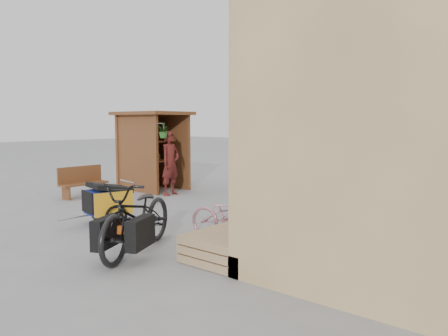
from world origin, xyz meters
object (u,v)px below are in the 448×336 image
Objects in this scene: bike_7 at (350,183)px; pallet_stack at (228,246)px; bike_2 at (290,201)px; child_trailer at (108,200)px; bike_1 at (265,202)px; cargo_bike at (138,216)px; bike_4 at (326,191)px; bench at (82,181)px; shopping_carts at (398,172)px; bike_5 at (320,189)px; bike_6 at (333,185)px; bike_3 at (305,196)px; bike_0 at (231,216)px; person_kiosk at (170,163)px; kiosk at (150,139)px.

pallet_stack is at bearing 174.72° from bike_7.
child_trailer is at bearing 139.19° from bike_2.
pallet_stack is 2.10m from bike_1.
bike_4 is at bearing 57.28° from cargo_bike.
shopping_carts is at bearing 42.03° from bench.
pallet_stack is at bearing 1.79° from cargo_bike.
bench is at bearing 165.55° from pallet_stack.
bike_2 is at bearing -162.89° from bike_5.
bike_7 is (0.25, 0.48, 0.04)m from bike_6.
bike_3 reaches higher than bench.
bike_0 is at bearing 167.46° from bike_7.
child_trailer is 0.97× the size of bike_0.
bike_2 is at bearing 103.26° from pallet_stack.
bike_6 reaches higher than child_trailer.
bike_4 is at bearing -0.39° from bike_2.
bike_3 is at bearing -18.25° from bike_0.
bike_5 is (-0.12, 1.58, 0.05)m from bike_2.
pallet_stack is 0.78× the size of child_trailer.
bike_6 is (2.50, 5.16, -0.04)m from child_trailer.
bike_4 is (4.44, 0.85, -0.46)m from person_kiosk.
shopping_carts is (6.28, 3.78, -0.89)m from kiosk.
child_trailer is 3.83m from bike_2.
bike_7 is (0.09, 4.91, 0.08)m from bike_0.
bike_1 is 2.42m from bike_4.
pallet_stack is 0.76× the size of bike_3.
kiosk is 5.61m from bike_5.
child_trailer is at bearing 175.95° from pallet_stack.
bike_3 is (4.49, -0.23, -0.44)m from person_kiosk.
bike_1 is at bearing 167.91° from bike_7.
bike_3 reaches higher than child_trailer.
bench is at bearing 88.51° from bike_3.
kiosk reaches higher than shopping_carts.
bike_0 reaches higher than pallet_stack.
bench is at bearing 168.56° from child_trailer.
cargo_bike reaches higher than bike_5.
bike_2 is at bearing 12.13° from bench.
kiosk is 6.36m from bike_0.
bench reaches higher than pallet_stack.
kiosk is 1.45× the size of bike_6.
bike_6 is at bearing 77.00° from child_trailer.
cargo_bike is 5.60m from person_kiosk.
bike_6 is (-0.08, 0.86, -0.01)m from bike_5.
shopping_carts reaches higher than bike_2.
bench is 6.10m from bike_2.
person_kiosk reaches higher than shopping_carts.
bench reaches higher than bike_0.
shopping_carts reaches higher than bike_1.
cargo_bike is 1.39× the size of bike_4.
bike_6 is (-0.22, 3.43, -0.08)m from bike_1.
bike_5 reaches higher than bike_6.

